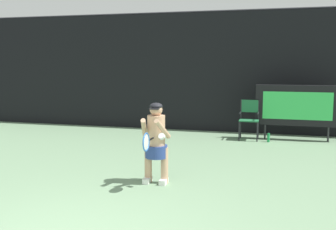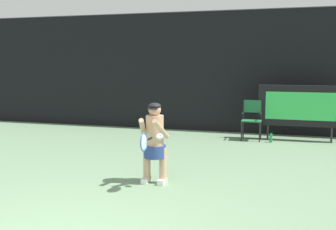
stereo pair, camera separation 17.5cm
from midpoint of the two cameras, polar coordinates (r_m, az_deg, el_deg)
name	(u,v)px [view 1 (the left image)]	position (r m, az deg, el deg)	size (l,w,h in m)	color
backdrop_screen	(201,72)	(12.54, 4.30, 6.03)	(18.00, 0.12, 3.66)	black
scoreboard	(297,106)	(11.50, 17.26, 1.27)	(2.20, 0.21, 1.50)	black
umpire_chair	(249,117)	(11.32, 10.91, -0.30)	(0.52, 0.44, 1.08)	black
water_bottle	(268,137)	(11.13, 13.49, -3.09)	(0.07, 0.07, 0.27)	#1C8D46
tennis_player	(156,140)	(7.10, -2.39, -3.58)	(0.52, 0.59, 1.42)	white
tennis_racket	(147,142)	(6.62, -3.79, -3.77)	(0.03, 0.60, 0.31)	black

